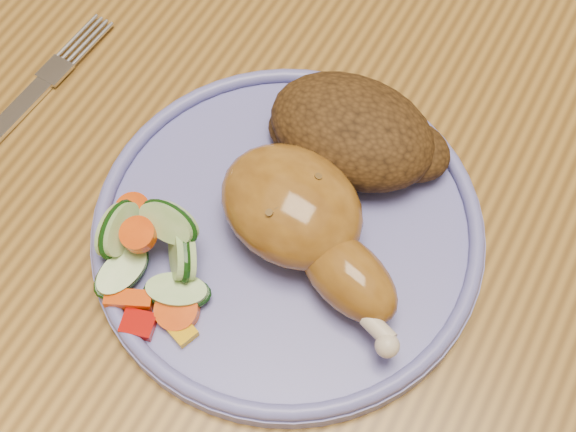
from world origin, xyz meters
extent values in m
plane|color=brown|center=(0.00, 0.00, 0.00)|extent=(4.00, 4.00, 0.00)
cube|color=olive|center=(0.00, 0.00, 0.73)|extent=(0.90, 1.40, 0.04)
cylinder|color=#4C2D16|center=(-0.18, 0.37, 0.21)|extent=(0.04, 0.04, 0.41)
cylinder|color=#4C2D16|center=(0.18, 0.37, 0.21)|extent=(0.04, 0.04, 0.41)
cylinder|color=#6567B6|center=(-0.03, -0.11, 0.76)|extent=(0.26, 0.26, 0.01)
torus|color=#6567B6|center=(-0.03, -0.11, 0.77)|extent=(0.25, 0.25, 0.01)
ellipsoid|color=#93601E|center=(-0.03, -0.11, 0.79)|extent=(0.11, 0.10, 0.05)
ellipsoid|color=#93601E|center=(0.02, -0.13, 0.78)|extent=(0.08, 0.06, 0.04)
sphere|color=beige|center=(0.06, -0.16, 0.78)|extent=(0.01, 0.01, 0.01)
ellipsoid|color=#402810|center=(-0.02, -0.04, 0.78)|extent=(0.11, 0.08, 0.05)
ellipsoid|color=#402810|center=(0.02, -0.03, 0.78)|extent=(0.06, 0.05, 0.03)
ellipsoid|color=#402810|center=(-0.05, -0.05, 0.77)|extent=(0.05, 0.04, 0.02)
cube|color=#A50A05|center=(-0.08, -0.22, 0.77)|extent=(0.02, 0.02, 0.01)
cube|color=#E5A507|center=(-0.05, -0.21, 0.77)|extent=(0.02, 0.02, 0.01)
cylinder|color=#F55008|center=(-0.10, -0.17, 0.79)|extent=(0.02, 0.02, 0.01)
cylinder|color=#F55008|center=(-0.12, -0.15, 0.77)|extent=(0.02, 0.02, 0.01)
cylinder|color=#F55008|center=(-0.06, -0.20, 0.77)|extent=(0.03, 0.03, 0.01)
cube|color=#F55008|center=(-0.09, -0.21, 0.77)|extent=(0.03, 0.02, 0.01)
cylinder|color=#B8DA8D|center=(-0.07, -0.17, 0.78)|extent=(0.04, 0.04, 0.04)
cylinder|color=#B8DA8D|center=(-0.07, -0.19, 0.77)|extent=(0.05, 0.05, 0.02)
cylinder|color=#B8DA8D|center=(-0.09, -0.16, 0.79)|extent=(0.04, 0.04, 0.04)
cylinder|color=#B8DA8D|center=(-0.12, -0.18, 0.78)|extent=(0.04, 0.04, 0.04)
cylinder|color=#B8DA8D|center=(-0.10, -0.19, 0.77)|extent=(0.05, 0.04, 0.02)
cube|color=silver|center=(-0.25, -0.08, 0.75)|extent=(0.02, 0.07, 0.00)
camera|label=1|loc=(0.09, -0.33, 1.22)|focal=50.00mm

